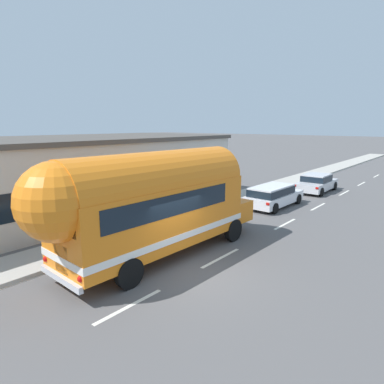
{
  "coord_description": "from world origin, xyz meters",
  "views": [
    {
      "loc": [
        6.86,
        -8.16,
        5.09
      ],
      "look_at": [
        -2.02,
        2.37,
        2.25
      ],
      "focal_mm": 30.73,
      "sensor_mm": 36.0,
      "label": 1
    }
  ],
  "objects": [
    {
      "name": "ground_plane",
      "position": [
        0.0,
        0.0,
        0.0
      ],
      "size": [
        300.0,
        300.0,
        0.0
      ],
      "primitive_type": "plane",
      "color": "#565454"
    },
    {
      "name": "roadside_building",
      "position": [
        -11.58,
        1.64,
        2.17
      ],
      "size": [
        9.58,
        21.77,
        4.34
      ],
      "color": "beige",
      "rests_on": "ground"
    },
    {
      "name": "car_second",
      "position": [
        -1.83,
        17.0,
        0.74
      ],
      "size": [
        2.0,
        4.53,
        1.37
      ],
      "color": "silver",
      "rests_on": "ground"
    },
    {
      "name": "car_lead",
      "position": [
        -2.18,
        10.43,
        0.79
      ],
      "size": [
        1.96,
        4.72,
        1.37
      ],
      "color": "white",
      "rests_on": "ground"
    },
    {
      "name": "sidewalk_slab",
      "position": [
        -5.06,
        10.0,
        0.07
      ],
      "size": [
        2.35,
        90.0,
        0.15
      ],
      "primitive_type": "cube",
      "color": "#ADA89E",
      "rests_on": "ground"
    },
    {
      "name": "painted_bus",
      "position": [
        -1.97,
        -0.13,
        2.31
      ],
      "size": [
        2.76,
        10.3,
        4.12
      ],
      "color": "orange",
      "rests_on": "ground"
    },
    {
      "name": "lane_markings",
      "position": [
        -2.74,
        12.99,
        0.0
      ],
      "size": [
        4.02,
        80.0,
        0.01
      ],
      "color": "silver",
      "rests_on": "ground"
    }
  ]
}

